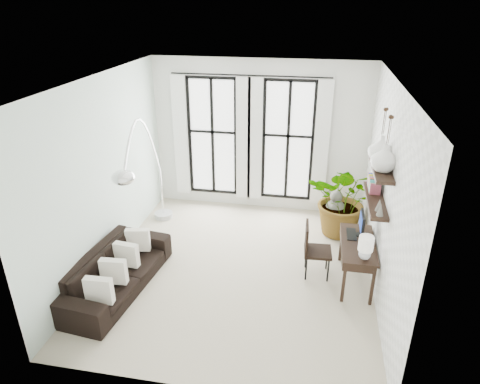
% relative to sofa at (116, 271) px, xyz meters
% --- Properties ---
extents(floor, '(5.00, 5.00, 0.00)m').
position_rel_sofa_xyz_m(floor, '(1.80, 0.86, -0.33)').
color(floor, '#BBB094').
rests_on(floor, ground).
extents(ceiling, '(5.00, 5.00, 0.00)m').
position_rel_sofa_xyz_m(ceiling, '(1.80, 0.86, 2.87)').
color(ceiling, white).
rests_on(ceiling, wall_back).
extents(wall_left, '(0.00, 5.00, 5.00)m').
position_rel_sofa_xyz_m(wall_left, '(-0.45, 0.86, 1.27)').
color(wall_left, silver).
rests_on(wall_left, floor).
extents(wall_right, '(0.00, 5.00, 5.00)m').
position_rel_sofa_xyz_m(wall_right, '(4.05, 0.86, 1.27)').
color(wall_right, white).
rests_on(wall_right, floor).
extents(wall_back, '(4.50, 0.00, 4.50)m').
position_rel_sofa_xyz_m(wall_back, '(1.80, 3.36, 1.27)').
color(wall_back, white).
rests_on(wall_back, floor).
extents(windows, '(3.26, 0.13, 2.65)m').
position_rel_sofa_xyz_m(windows, '(1.60, 3.29, 1.23)').
color(windows, white).
rests_on(windows, wall_back).
extents(wall_shelves, '(0.25, 1.30, 0.60)m').
position_rel_sofa_xyz_m(wall_shelves, '(3.91, 0.92, 1.40)').
color(wall_shelves, black).
rests_on(wall_shelves, wall_right).
extents(sofa, '(1.12, 2.33, 0.66)m').
position_rel_sofa_xyz_m(sofa, '(0.00, 0.00, 0.00)').
color(sofa, black).
rests_on(sofa, floor).
extents(throw_pillows, '(0.40, 1.52, 0.40)m').
position_rel_sofa_xyz_m(throw_pillows, '(0.10, -0.00, 0.17)').
color(throw_pillows, silver).
rests_on(throw_pillows, sofa).
extents(plant, '(1.55, 1.41, 1.48)m').
position_rel_sofa_xyz_m(plant, '(3.60, 2.45, 0.41)').
color(plant, '#2D7228').
rests_on(plant, floor).
extents(desk, '(0.53, 1.24, 1.13)m').
position_rel_sofa_xyz_m(desk, '(3.75, 0.83, 0.37)').
color(desk, black).
rests_on(desk, floor).
extents(desk_chair, '(0.47, 0.47, 0.94)m').
position_rel_sofa_xyz_m(desk_chair, '(3.05, 0.96, 0.21)').
color(desk_chair, black).
rests_on(desk_chair, floor).
extents(arc_lamp, '(0.76, 2.76, 2.52)m').
position_rel_sofa_xyz_m(arc_lamp, '(0.10, 1.24, 1.64)').
color(arc_lamp, silver).
rests_on(arc_lamp, floor).
extents(buddha, '(0.48, 0.48, 0.86)m').
position_rel_sofa_xyz_m(buddha, '(3.44, 2.56, 0.03)').
color(buddha, slate).
rests_on(buddha, floor).
extents(vase_a, '(0.37, 0.37, 0.38)m').
position_rel_sofa_xyz_m(vase_a, '(3.91, 0.64, 1.94)').
color(vase_a, white).
rests_on(vase_a, shelf_upper).
extents(vase_b, '(0.37, 0.37, 0.38)m').
position_rel_sofa_xyz_m(vase_b, '(3.91, 1.04, 1.94)').
color(vase_b, white).
rests_on(vase_b, shelf_upper).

